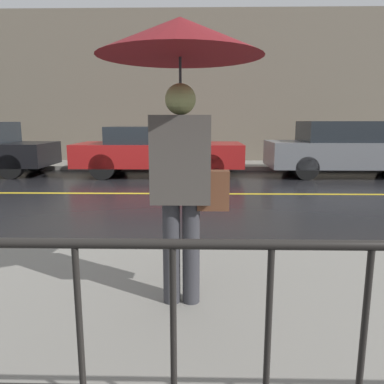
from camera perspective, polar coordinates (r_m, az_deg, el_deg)
ground_plane at (r=8.31m, az=-12.19°, el=-0.21°), size 80.00×80.00×0.00m
sidewalk_far at (r=12.94m, az=-7.35°, el=4.11°), size 28.00×1.90×0.13m
lane_marking at (r=8.31m, az=-12.19°, el=-0.19°), size 25.20×0.12×0.01m
building_storefront at (r=13.99m, az=-6.93°, el=15.33°), size 28.00×0.30×5.35m
pedestrian at (r=2.81m, az=-1.71°, el=17.50°), size 1.19×1.19×2.14m
car_red at (r=10.80m, az=-5.21°, el=6.41°), size 4.67×1.92×1.39m
car_grey at (r=11.53m, az=22.87°, el=6.12°), size 4.65×1.76×1.54m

